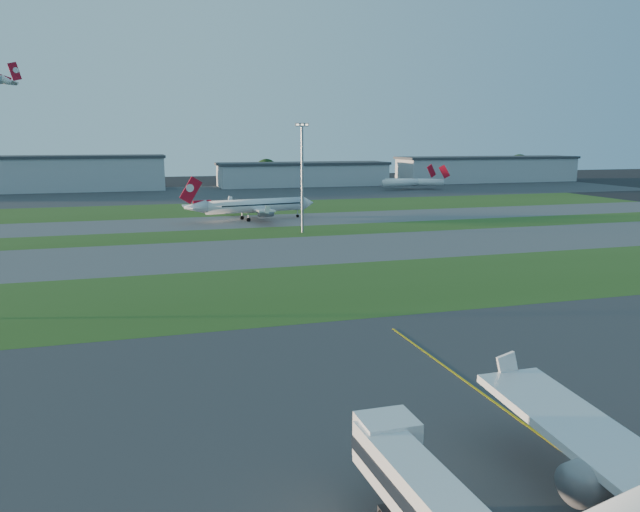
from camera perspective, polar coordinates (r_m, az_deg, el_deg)
name	(u,v)px	position (r m, az deg, el deg)	size (l,w,h in m)	color
ground	(497,458)	(47.73, 15.84, -17.36)	(700.00, 700.00, 0.00)	black
apron_near	(497,458)	(47.73, 15.84, -17.35)	(300.00, 70.00, 0.01)	#333335
grass_strip_a	(303,290)	(92.95, -1.54, -3.11)	(300.00, 34.00, 0.01)	#32541C
taxiway_a	(260,252)	(124.43, -5.52, 0.37)	(300.00, 32.00, 0.01)	#515154
grass_strip_b	(239,234)	(148.72, -7.40, 2.01)	(300.00, 18.00, 0.01)	#32541C
taxiway_b	(226,222)	(170.26, -8.61, 3.07)	(300.00, 26.00, 0.01)	#515154
grass_strip_c	(211,209)	(202.76, -9.95, 4.23)	(300.00, 40.00, 0.01)	#32541C
apron_far	(193,194)	(262.17, -11.53, 5.59)	(400.00, 80.00, 0.01)	#333335
yellow_line	(557,448)	(50.39, 20.84, -16.10)	(0.25, 60.00, 0.02)	gold
airliner_taxiing	(255,206)	(173.58, -5.94, 4.58)	(35.57, 29.92, 11.18)	silver
mini_jet_near	(408,182)	(280.34, 8.06, 6.69)	(28.34, 8.43, 9.48)	silver
mini_jet_far	(415,182)	(283.50, 8.67, 6.71)	(25.42, 16.19, 9.48)	silver
light_mast_centre	(302,170)	(148.44, -1.64, 7.83)	(3.20, 0.70, 25.80)	gray
hangar_west	(80,173)	(291.33, -21.06, 7.09)	(71.40, 23.00, 15.20)	#909397
hangar_east	(303,174)	(301.06, -1.55, 7.50)	(81.60, 23.00, 11.20)	#909397
hangar_far_east	(487,169)	(341.04, 15.04, 7.68)	(96.90, 23.00, 13.20)	#909397
tree_mid_west	(140,175)	(301.63, -16.12, 7.14)	(9.90, 9.90, 10.80)	black
tree_mid_east	(266,171)	(311.11, -4.93, 7.79)	(11.55, 11.55, 12.60)	black
tree_east	(408,170)	(332.79, 8.01, 7.79)	(10.45, 10.45, 11.40)	black
tree_far_east	(519,166)	(370.73, 17.73, 7.88)	(12.65, 12.65, 13.80)	black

